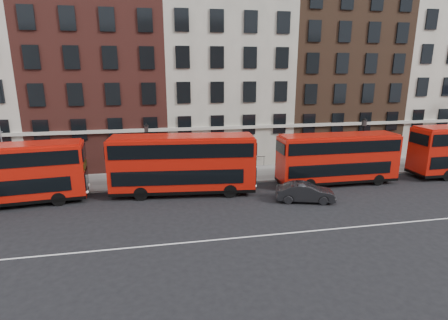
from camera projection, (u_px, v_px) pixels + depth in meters
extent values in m
plane|color=black|center=(275.00, 220.00, 23.29)|extent=(120.00, 120.00, 0.00)
cube|color=gray|center=(239.00, 174.00, 33.25)|extent=(80.00, 5.00, 0.15)
cube|color=gray|center=(245.00, 182.00, 30.87)|extent=(80.00, 0.30, 0.16)
cube|color=white|center=(286.00, 233.00, 21.39)|extent=(70.00, 0.12, 0.01)
cube|color=brown|center=(99.00, 57.00, 35.24)|extent=(12.80, 10.00, 22.00)
cube|color=#A29F8F|center=(223.00, 72.00, 38.00)|extent=(12.80, 10.00, 19.00)
cube|color=brown|center=(332.00, 63.00, 40.14)|extent=(12.80, 10.00, 21.00)
cube|color=#AFA997|center=(429.00, 67.00, 42.66)|extent=(12.80, 10.00, 20.00)
cube|color=red|center=(6.00, 174.00, 25.28)|extent=(10.97, 3.61, 4.05)
cube|color=black|center=(10.00, 199.00, 25.76)|extent=(10.98, 3.65, 0.25)
cube|color=black|center=(2.00, 184.00, 25.37)|extent=(9.76, 3.57, 1.08)
cube|color=black|center=(3.00, 157.00, 24.96)|extent=(10.57, 3.65, 1.03)
cube|color=red|center=(1.00, 146.00, 24.76)|extent=(10.65, 3.37, 0.18)
cube|color=black|center=(87.00, 178.00, 26.99)|extent=(0.30, 2.25, 1.33)
cube|color=black|center=(85.00, 165.00, 26.72)|extent=(0.27, 1.95, 0.43)
cylinder|color=black|center=(59.00, 199.00, 25.66)|extent=(1.05, 0.39, 1.03)
cylinder|color=black|center=(63.00, 189.00, 27.79)|extent=(1.05, 0.39, 1.03)
cube|color=red|center=(183.00, 164.00, 27.65)|extent=(11.50, 3.85, 4.24)
cube|color=black|center=(184.00, 188.00, 28.15)|extent=(11.50, 3.90, 0.26)
cube|color=black|center=(179.00, 173.00, 27.80)|extent=(10.23, 3.80, 1.13)
cube|color=black|center=(182.00, 148.00, 27.32)|extent=(11.08, 3.89, 1.07)
cube|color=red|center=(182.00, 137.00, 27.10)|extent=(11.16, 3.61, 0.19)
cube|color=black|center=(253.00, 172.00, 28.35)|extent=(0.33, 2.36, 1.40)
cube|color=black|center=(254.00, 158.00, 28.06)|extent=(0.30, 2.04, 0.45)
cylinder|color=black|center=(230.00, 191.00, 27.29)|extent=(1.10, 0.41, 1.07)
cylinder|color=black|center=(227.00, 181.00, 29.61)|extent=(1.10, 0.41, 1.07)
cylinder|color=black|center=(141.00, 194.00, 26.70)|extent=(1.10, 0.41, 1.07)
cylinder|color=black|center=(145.00, 184.00, 29.02)|extent=(1.10, 0.41, 1.07)
cube|color=red|center=(338.00, 158.00, 30.19)|extent=(10.43, 2.54, 3.92)
cube|color=black|center=(336.00, 178.00, 30.65)|extent=(10.43, 2.58, 0.24)
cube|color=black|center=(334.00, 166.00, 30.30)|extent=(9.24, 2.61, 1.04)
cube|color=black|center=(339.00, 144.00, 29.88)|extent=(10.03, 2.62, 0.99)
cube|color=red|center=(339.00, 135.00, 29.69)|extent=(10.13, 2.34, 0.18)
cube|color=black|center=(391.00, 164.00, 31.33)|extent=(0.09, 2.18, 1.29)
cube|color=black|center=(392.00, 152.00, 31.07)|extent=(0.09, 1.88, 0.42)
cylinder|color=black|center=(378.00, 180.00, 30.20)|extent=(0.99, 0.28, 0.99)
cylinder|color=black|center=(364.00, 173.00, 32.31)|extent=(0.99, 0.28, 0.99)
cylinder|color=black|center=(309.00, 184.00, 29.05)|extent=(0.99, 0.28, 0.99)
cylinder|color=black|center=(299.00, 176.00, 31.16)|extent=(0.99, 0.28, 0.99)
cylinder|color=black|center=(447.00, 175.00, 31.39)|extent=(1.07, 0.31, 1.07)
cylinder|color=black|center=(427.00, 168.00, 33.66)|extent=(1.07, 0.31, 1.07)
imported|color=#242427|center=(305.00, 192.00, 26.43)|extent=(4.63, 2.65, 1.44)
cylinder|color=black|center=(148.00, 159.00, 29.49)|extent=(0.14, 0.14, 4.60)
cylinder|color=black|center=(149.00, 181.00, 29.99)|extent=(0.32, 0.32, 0.60)
cube|color=#262626|center=(146.00, 129.00, 28.85)|extent=(0.32, 0.32, 0.55)
cone|color=black|center=(146.00, 124.00, 28.76)|extent=(0.44, 0.44, 0.25)
cylinder|color=black|center=(361.00, 150.00, 32.73)|extent=(0.14, 0.14, 4.60)
cylinder|color=black|center=(359.00, 170.00, 33.24)|extent=(0.32, 0.32, 0.60)
cube|color=#262626|center=(364.00, 123.00, 32.09)|extent=(0.32, 0.32, 0.55)
cone|color=black|center=(365.00, 119.00, 32.01)|extent=(0.44, 0.44, 0.25)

